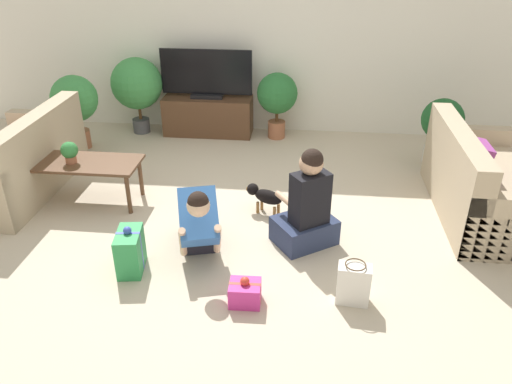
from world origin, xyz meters
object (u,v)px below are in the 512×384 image
object	(u,v)px
tv	(206,77)
gift_box_b	(245,293)
tv_console	(208,116)
potted_plant_corner_left	(75,101)
gift_bag_a	(353,284)
potted_plant_back_right	(277,96)
tabletop_plant	(70,151)
dog	(264,196)
potted_plant_corner_right	(442,125)
person_sitting	(307,209)
gift_box_a	(130,251)
sofa_left	(18,164)
sofa_right	(481,186)
potted_plant_back_left	(137,85)
person_kneeling	(198,221)

from	to	relation	value
tv	gift_box_b	size ratio (longest dim) A/B	4.96
tv_console	potted_plant_corner_left	bearing A→B (deg)	-156.71
gift_bag_a	potted_plant_back_right	bearing A→B (deg)	103.82
gift_box_b	tabletop_plant	size ratio (longest dim) A/B	1.11
tv_console	potted_plant_corner_left	xyz separation A→B (m)	(-1.56, -0.67, 0.37)
tv	dog	bearing A→B (deg)	-65.18
potted_plant_corner_right	person_sitting	distance (m)	2.51
gift_box_a	gift_box_b	bearing A→B (deg)	-17.73
sofa_left	tv	size ratio (longest dim) A/B	1.43
person_sitting	tabletop_plant	world-z (taller)	person_sitting
sofa_left	gift_box_b	size ratio (longest dim) A/B	7.10
tv_console	gift_box_b	distance (m)	3.62
sofa_right	gift_bag_a	bearing A→B (deg)	138.46
sofa_right	potted_plant_corner_right	xyz separation A→B (m)	(-0.15, 1.23, 0.18)
tv_console	potted_plant_back_left	xyz separation A→B (m)	(-0.95, -0.05, 0.42)
tv_console	tabletop_plant	distance (m)	2.34
potted_plant_corner_left	person_kneeling	world-z (taller)	potted_plant_corner_left
gift_bag_a	tabletop_plant	bearing A→B (deg)	154.96
sofa_left	potted_plant_corner_left	xyz separation A→B (m)	(0.15, 1.23, 0.32)
tv_console	tv	distance (m)	0.55
person_sitting	gift_box_a	size ratio (longest dim) A/B	2.25
sofa_right	potted_plant_back_left	bearing A→B (deg)	65.71
person_kneeling	dog	bearing A→B (deg)	40.86
potted_plant_back_right	gift_box_a	distance (m)	3.30
potted_plant_back_left	sofa_left	bearing A→B (deg)	-112.30
tv_console	tv	xyz separation A→B (m)	(0.00, 0.00, 0.55)
tv	potted_plant_corner_left	size ratio (longest dim) A/B	1.29
person_sitting	dog	world-z (taller)	person_sitting
sofa_right	tabletop_plant	world-z (taller)	sofa_right
potted_plant_back_left	potted_plant_back_right	world-z (taller)	potted_plant_back_left
sofa_left	tabletop_plant	xyz separation A→B (m)	(0.72, -0.20, 0.27)
potted_plant_back_left	potted_plant_back_right	size ratio (longest dim) A/B	1.17
tv	dog	xyz separation A→B (m)	(0.97, -2.11, -0.61)
tv	gift_bag_a	bearing A→B (deg)	-62.38
sofa_left	potted_plant_back_right	size ratio (longest dim) A/B	1.97
tv_console	potted_plant_corner_right	bearing A→B (deg)	-12.49
potted_plant_back_left	tv_console	bearing A→B (deg)	3.01
potted_plant_back_right	person_sitting	size ratio (longest dim) A/B	0.94
gift_box_b	person_sitting	bearing A→B (deg)	62.94
tabletop_plant	potted_plant_corner_left	bearing A→B (deg)	111.79
gift_box_b	potted_plant_corner_right	bearing A→B (deg)	54.68
gift_box_a	potted_plant_corner_left	bearing A→B (deg)	121.17
person_kneeling	gift_box_b	world-z (taller)	person_kneeling
sofa_left	potted_plant_corner_right	distance (m)	4.84
potted_plant_corner_left	sofa_left	bearing A→B (deg)	-96.90
potted_plant_corner_left	gift_box_a	distance (m)	2.95
tabletop_plant	gift_box_b	bearing A→B (deg)	-35.57
sofa_left	tv_console	size ratio (longest dim) A/B	1.46
potted_plant_corner_right	gift_bag_a	world-z (taller)	potted_plant_corner_right
tv_console	tv	size ratio (longest dim) A/B	0.98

